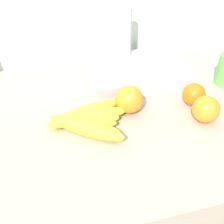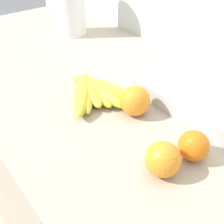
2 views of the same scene
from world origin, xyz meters
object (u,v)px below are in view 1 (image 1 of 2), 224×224
at_px(sink_basin, 135,70).
at_px(orange_center, 206,109).
at_px(orange_back_left, 194,94).
at_px(orange_front, 129,100).
at_px(banana_bunch, 86,120).

bearing_deg(sink_basin, orange_center, -72.81).
bearing_deg(sink_basin, orange_back_left, -64.46).
relative_size(orange_front, sink_basin, 0.23).
relative_size(orange_center, orange_front, 0.92).
height_order(orange_front, sink_basin, sink_basin).
height_order(orange_back_left, orange_center, orange_center).
distance_m(orange_center, sink_basin, 0.32).
distance_m(banana_bunch, orange_center, 0.32).
distance_m(banana_bunch, orange_front, 0.14).
bearing_deg(orange_back_left, orange_center, -98.03).
xyz_separation_m(banana_bunch, orange_back_left, (0.33, 0.03, 0.01)).
xyz_separation_m(orange_back_left, orange_front, (-0.20, 0.01, 0.01)).
xyz_separation_m(orange_back_left, orange_center, (-0.01, -0.08, 0.00)).
height_order(banana_bunch, sink_basin, sink_basin).
relative_size(banana_bunch, orange_front, 2.76).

